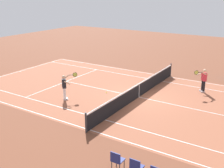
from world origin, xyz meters
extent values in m
plane|color=brown|center=(0.00, 0.00, 0.00)|extent=(60.00, 60.00, 0.00)
cube|color=#935138|center=(0.00, 0.00, 0.00)|extent=(24.20, 11.40, 0.00)
cube|color=white|center=(11.90, 0.00, 0.00)|extent=(0.05, 11.00, 0.01)
cube|color=white|center=(0.00, -5.50, 0.00)|extent=(23.80, 0.05, 0.01)
cube|color=white|center=(0.00, 5.50, 0.00)|extent=(23.80, 0.05, 0.01)
cube|color=white|center=(0.00, -4.11, 0.00)|extent=(23.80, 0.05, 0.01)
cube|color=white|center=(0.00, 4.11, 0.00)|extent=(23.80, 0.05, 0.01)
cube|color=white|center=(6.40, 0.00, 0.00)|extent=(0.05, 8.22, 0.01)
cube|color=white|center=(0.00, 0.00, 0.00)|extent=(12.80, 0.05, 0.01)
cube|color=white|center=(11.75, 0.00, 0.00)|extent=(0.30, 0.05, 0.01)
cylinder|color=#2D2D33|center=(0.00, -5.80, 0.54)|extent=(0.10, 0.10, 1.08)
cylinder|color=#2D2D33|center=(0.00, 5.80, 0.54)|extent=(0.10, 0.10, 1.08)
cube|color=black|center=(0.00, 0.00, 0.44)|extent=(0.02, 11.60, 0.88)
cube|color=white|center=(0.00, 0.00, 0.95)|extent=(0.04, 11.60, 0.06)
cube|color=white|center=(0.00, 0.00, 0.44)|extent=(0.04, 0.06, 0.88)
cylinder|color=white|center=(3.83, 3.06, 0.45)|extent=(0.15, 0.15, 0.74)
cube|color=white|center=(3.79, 3.02, 0.04)|extent=(0.27, 0.28, 0.09)
cylinder|color=white|center=(4.00, 2.90, 0.45)|extent=(0.15, 0.15, 0.74)
cube|color=white|center=(3.96, 2.85, 0.04)|extent=(0.27, 0.28, 0.09)
cube|color=black|center=(3.91, 2.98, 1.10)|extent=(0.44, 0.43, 0.56)
sphere|color=#DBAA84|center=(3.91, 2.98, 1.53)|extent=(0.23, 0.23, 0.23)
cylinder|color=#DBAA84|center=(3.59, 3.04, 1.23)|extent=(0.40, 0.28, 0.26)
cylinder|color=#DBAA84|center=(4.00, 2.66, 1.43)|extent=(0.25, 0.42, 0.30)
cylinder|color=#232326|center=(3.84, 2.39, 1.54)|extent=(0.21, 0.23, 0.04)
torus|color=#232326|center=(3.64, 2.17, 1.54)|extent=(0.23, 0.25, 0.31)
cylinder|color=#C6D84C|center=(3.64, 2.17, 1.54)|extent=(0.19, 0.20, 0.27)
cylinder|color=black|center=(-3.26, -3.47, 0.45)|extent=(0.15, 0.15, 0.74)
cube|color=white|center=(-3.21, -3.43, 0.04)|extent=(0.28, 0.27, 0.09)
cylinder|color=black|center=(-3.41, -3.29, 0.45)|extent=(0.15, 0.15, 0.74)
cube|color=white|center=(-3.37, -3.25, 0.04)|extent=(0.28, 0.27, 0.09)
cube|color=#E03342|center=(-3.33, -3.38, 1.10)|extent=(0.43, 0.44, 0.56)
sphere|color=#DBAA84|center=(-3.33, -3.38, 1.53)|extent=(0.23, 0.23, 0.23)
cylinder|color=#DBAA84|center=(-3.02, -3.47, 1.23)|extent=(0.41, 0.24, 0.26)
cylinder|color=#DBAA84|center=(-3.39, -3.05, 1.43)|extent=(0.29, 0.41, 0.30)
cylinder|color=#232326|center=(-3.19, -2.80, 1.54)|extent=(0.23, 0.21, 0.04)
torus|color=#232326|center=(-2.97, -2.61, 1.54)|extent=(0.25, 0.22, 0.31)
cylinder|color=#C6D84C|center=(-2.97, -2.61, 1.54)|extent=(0.21, 0.18, 0.27)
sphere|color=#CCE01E|center=(2.29, 0.51, 0.03)|extent=(0.07, 0.07, 0.07)
cylinder|color=#38383D|center=(-3.60, 7.41, 0.22)|extent=(0.04, 0.04, 0.44)
cube|color=navy|center=(-3.78, 7.59, 0.46)|extent=(0.44, 0.44, 0.04)
cube|color=navy|center=(-3.78, 7.79, 0.68)|extent=(0.44, 0.04, 0.40)
cylinder|color=#38383D|center=(-2.76, 7.41, 0.22)|extent=(0.04, 0.04, 0.44)
cylinder|color=#38383D|center=(-3.12, 7.41, 0.22)|extent=(0.04, 0.04, 0.44)
cylinder|color=#38383D|center=(-2.76, 7.77, 0.22)|extent=(0.04, 0.04, 0.44)
cube|color=navy|center=(-2.94, 7.59, 0.46)|extent=(0.44, 0.44, 0.04)
cube|color=navy|center=(-2.94, 7.79, 0.68)|extent=(0.44, 0.04, 0.40)
camera|label=1|loc=(-7.71, 15.57, 6.71)|focal=44.23mm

